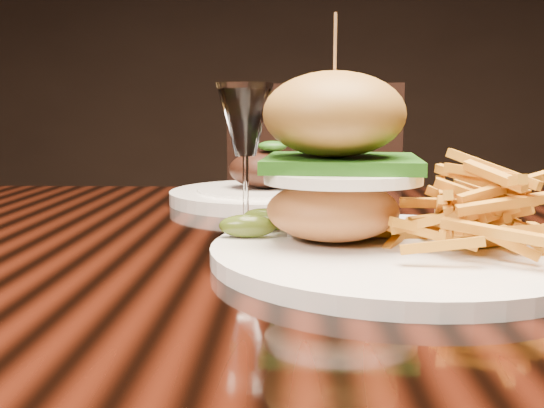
{
  "coord_description": "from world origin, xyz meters",
  "views": [
    {
      "loc": [
        -0.02,
        -0.67,
        0.89
      ],
      "look_at": [
        -0.04,
        -0.14,
        0.81
      ],
      "focal_mm": 42.0,
      "sensor_mm": 36.0,
      "label": 1
    }
  ],
  "objects_px": {
    "wine_glass": "(245,126)",
    "far_dish": "(266,191)",
    "chair_far": "(305,249)",
    "dining_table": "(317,309)",
    "burger_plate": "(392,197)"
  },
  "relations": [
    {
      "from": "wine_glass",
      "to": "far_dish",
      "type": "relative_size",
      "value": 0.58
    },
    {
      "from": "wine_glass",
      "to": "chair_far",
      "type": "xyz_separation_m",
      "value": [
        0.08,
        0.88,
        -0.33
      ]
    },
    {
      "from": "wine_glass",
      "to": "chair_far",
      "type": "height_order",
      "value": "chair_far"
    },
    {
      "from": "dining_table",
      "to": "chair_far",
      "type": "bearing_deg",
      "value": 89.99
    },
    {
      "from": "dining_table",
      "to": "wine_glass",
      "type": "distance_m",
      "value": 0.21
    },
    {
      "from": "dining_table",
      "to": "burger_plate",
      "type": "bearing_deg",
      "value": -54.87
    },
    {
      "from": "burger_plate",
      "to": "wine_glass",
      "type": "height_order",
      "value": "burger_plate"
    },
    {
      "from": "far_dish",
      "to": "chair_far",
      "type": "xyz_separation_m",
      "value": [
        0.07,
        0.62,
        -0.23
      ]
    },
    {
      "from": "wine_glass",
      "to": "far_dish",
      "type": "xyz_separation_m",
      "value": [
        0.01,
        0.26,
        -0.1
      ]
    },
    {
      "from": "chair_far",
      "to": "dining_table",
      "type": "bearing_deg",
      "value": -79.13
    },
    {
      "from": "wine_glass",
      "to": "chair_far",
      "type": "relative_size",
      "value": 0.17
    },
    {
      "from": "dining_table",
      "to": "wine_glass",
      "type": "bearing_deg",
      "value": 175.18
    },
    {
      "from": "chair_far",
      "to": "far_dish",
      "type": "bearing_deg",
      "value": -85.4
    },
    {
      "from": "dining_table",
      "to": "wine_glass",
      "type": "height_order",
      "value": "wine_glass"
    },
    {
      "from": "far_dish",
      "to": "dining_table",
      "type": "bearing_deg",
      "value": -75.6
    }
  ]
}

